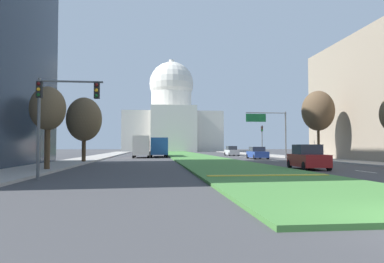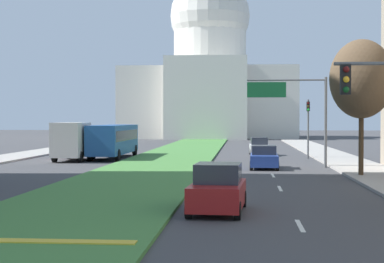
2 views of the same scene
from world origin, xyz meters
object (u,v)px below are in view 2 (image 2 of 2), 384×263
traffic_light_far_right (308,121)px  box_truck_delivery (74,141)px  sedan_lead_stopped (218,190)px  sedan_distant (259,147)px  city_bus (114,138)px  street_tree_right_mid (361,79)px  overhead_guide_sign (295,103)px  capitol_building (210,78)px  sedan_midblock (264,158)px

traffic_light_far_right → box_truck_delivery: (-19.77, -4.51, -1.64)m
sedan_lead_stopped → sedan_distant: size_ratio=1.00×
city_bus → street_tree_right_mid: bearing=-42.1°
overhead_guide_sign → sedan_lead_stopped: overhead_guide_sign is taller
capitol_building → overhead_guide_sign: size_ratio=4.86×
box_truck_delivery → sedan_lead_stopped: bearing=-64.8°
sedan_distant → box_truck_delivery: size_ratio=0.66×
sedan_lead_stopped → box_truck_delivery: 30.74m
overhead_guide_sign → sedan_lead_stopped: (-4.71, -22.19, -3.81)m
sedan_lead_stopped → city_bus: bearing=108.5°
box_truck_delivery → overhead_guide_sign: bearing=-17.5°
capitol_building → street_tree_right_mid: bearing=-80.6°
capitol_building → sedan_lead_stopped: bearing=-86.8°
traffic_light_far_right → city_bus: 17.26m
box_truck_delivery → traffic_light_far_right: bearing=12.9°
traffic_light_far_right → street_tree_right_mid: size_ratio=0.63×
sedan_lead_stopped → city_bus: (-10.49, 31.44, 0.92)m
sedan_lead_stopped → sedan_distant: (2.53, 36.87, -0.04)m
capitol_building → street_tree_right_mid: size_ratio=3.83×
overhead_guide_sign → sedan_midblock: bearing=-151.2°
sedan_midblock → sedan_distant: (0.09, 15.92, 0.04)m
overhead_guide_sign → sedan_midblock: size_ratio=1.43×
sedan_midblock → city_bus: city_bus is taller
capitol_building → sedan_distant: capitol_building is taller
box_truck_delivery → city_bus: bearing=54.4°
overhead_guide_sign → sedan_distant: bearing=98.5°
street_tree_right_mid → overhead_guide_sign: bearing=113.6°
overhead_guide_sign → street_tree_right_mid: (3.28, -7.48, 1.21)m
sedan_distant → sedan_midblock: bearing=-90.3°
sedan_lead_stopped → sedan_midblock: sedan_lead_stopped is taller
capitol_building → street_tree_right_mid: capitol_building is taller
sedan_midblock → box_truck_delivery: 17.00m
sedan_distant → city_bus: size_ratio=0.38×
street_tree_right_mid → sedan_lead_stopped: street_tree_right_mid is taller
box_truck_delivery → sedan_distant: bearing=30.1°
traffic_light_far_right → sedan_midblock: bearing=-110.5°
box_truck_delivery → city_bus: size_ratio=0.58×
street_tree_right_mid → city_bus: 25.26m
sedan_lead_stopped → city_bus: 33.15m
box_truck_delivery → city_bus: (2.60, 3.64, 0.09)m
traffic_light_far_right → sedan_distant: size_ratio=1.24×
overhead_guide_sign → capitol_building: bearing=97.8°
traffic_light_far_right → city_bus: traffic_light_far_right is taller
overhead_guide_sign → sedan_distant: overhead_guide_sign is taller
traffic_light_far_right → street_tree_right_mid: 17.83m
capitol_building → city_bus: 64.14m
overhead_guide_sign → sedan_distant: (-2.19, 14.67, -3.85)m
capitol_building → sedan_lead_stopped: size_ratio=7.50×
capitol_building → box_truck_delivery: (-7.85, -66.87, -9.49)m
sedan_distant → capitol_building: bearing=97.7°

